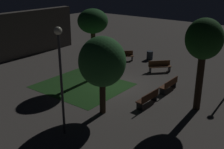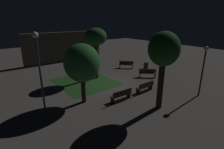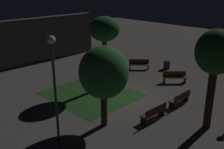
{
  "view_description": "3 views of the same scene",
  "coord_description": "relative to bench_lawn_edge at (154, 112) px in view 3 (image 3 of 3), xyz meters",
  "views": [
    {
      "loc": [
        -14.55,
        -10.83,
        7.39
      ],
      "look_at": [
        -0.02,
        0.4,
        0.75
      ],
      "focal_mm": 44.37,
      "sensor_mm": 36.0,
      "label": 1
    },
    {
      "loc": [
        -9.34,
        -12.27,
        5.96
      ],
      "look_at": [
        0.54,
        0.18,
        0.81
      ],
      "focal_mm": 27.46,
      "sensor_mm": 36.0,
      "label": 2
    },
    {
      "loc": [
        -12.38,
        -11.09,
        7.35
      ],
      "look_at": [
        0.12,
        1.46,
        1.16
      ],
      "focal_mm": 42.42,
      "sensor_mm": 36.0,
      "label": 3
    }
  ],
  "objects": [
    {
      "name": "grass_lawn",
      "position": [
        -0.11,
        5.28,
        -0.48
      ],
      "size": [
        5.24,
        5.86,
        0.01
      ],
      "primitive_type": "cube",
      "color": "#23511E",
      "rests_on": "ground"
    },
    {
      "name": "trash_bin",
      "position": [
        8.42,
        4.83,
        -0.09
      ],
      "size": [
        0.57,
        0.57,
        0.78
      ],
      "primitive_type": "cylinder",
      "color": "#2D3842",
      "rests_on": "ground"
    },
    {
      "name": "bench_front_left",
      "position": [
        6.61,
        6.54,
        0.0
      ],
      "size": [
        1.58,
        1.64,
        0.88
      ],
      "color": "brown",
      "rests_on": "ground"
    },
    {
      "name": "bench_corner",
      "position": [
        5.92,
        2.45,
        0.0
      ],
      "size": [
        1.64,
        1.59,
        0.88
      ],
      "color": "brown",
      "rests_on": "ground"
    },
    {
      "name": "ground_plane",
      "position": [
        1.36,
        3.37,
        -0.48
      ],
      "size": [
        60.0,
        60.0,
        0.0
      ],
      "primitive_type": "plane",
      "color": "#56514C"
    },
    {
      "name": "tree_tall_center",
      "position": [
        1.5,
        5.62,
        3.71
      ],
      "size": [
        2.16,
        2.16,
        5.18
      ],
      "color": "#423021",
      "rests_on": "ground"
    },
    {
      "name": "tree_right_canopy",
      "position": [
        -2.36,
        1.57,
        2.52
      ],
      "size": [
        2.57,
        2.57,
        4.4
      ],
      "color": "#38281C",
      "rests_on": "ground"
    },
    {
      "name": "lamp_post_plaza_west",
      "position": [
        -5.21,
        1.66,
        3.04
      ],
      "size": [
        0.36,
        0.36,
        5.29
      ],
      "color": "#333338",
      "rests_on": "ground"
    },
    {
      "name": "tree_left_canopy",
      "position": [
        1.35,
        -2.47,
        3.54
      ],
      "size": [
        2.03,
        2.03,
        5.28
      ],
      "color": "#2D2116",
      "rests_on": "ground"
    },
    {
      "name": "building_wall_backdrop",
      "position": [
        2.17,
        14.98,
        1.63
      ],
      "size": [
        11.49,
        0.8,
        4.22
      ],
      "primitive_type": "cube",
      "color": "#4C4742",
      "rests_on": "ground"
    },
    {
      "name": "bench_lawn_edge",
      "position": [
        0.0,
        0.0,
        0.0
      ],
      "size": [
        1.82,
        0.54,
        0.88
      ],
      "color": "#422314",
      "rests_on": "ground"
    },
    {
      "name": "bench_near_trees",
      "position": [
        2.72,
        -0.0,
        0.0
      ],
      "size": [
        1.8,
        0.49,
        0.88
      ],
      "color": "brown",
      "rests_on": "ground"
    }
  ]
}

